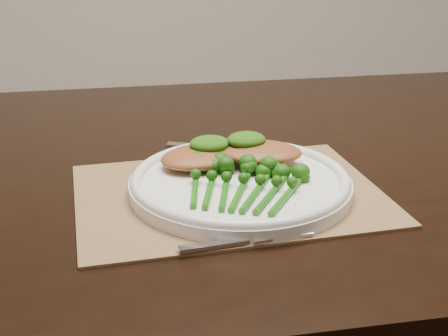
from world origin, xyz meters
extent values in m
cube|color=black|center=(-0.02, 0.14, 0.73)|extent=(1.61, 0.92, 0.04)
cube|color=olive|center=(-0.12, 0.00, 0.75)|extent=(0.41, 0.31, 0.00)
cylinder|color=white|center=(-0.10, 0.00, 0.76)|extent=(0.29, 0.29, 0.02)
torus|color=white|center=(-0.10, 0.00, 0.77)|extent=(0.29, 0.29, 0.02)
cube|color=silver|center=(-0.14, 0.17, 0.76)|extent=(0.08, 0.05, 0.01)
cube|color=silver|center=(-0.05, 0.13, 0.76)|extent=(0.12, 0.07, 0.00)
cube|color=silver|center=(-0.16, -0.14, 0.76)|extent=(0.09, 0.02, 0.00)
ellipsoid|color=brown|center=(-0.14, 0.06, 0.78)|extent=(0.15, 0.12, 0.03)
ellipsoid|color=brown|center=(-0.07, 0.05, 0.79)|extent=(0.14, 0.11, 0.02)
ellipsoid|color=#1A4A0A|center=(-0.13, 0.07, 0.80)|extent=(0.06, 0.05, 0.02)
ellipsoid|color=#1A4A0A|center=(-0.08, 0.06, 0.80)|extent=(0.05, 0.05, 0.02)
camera|label=1|loc=(-0.28, -0.74, 1.09)|focal=50.00mm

